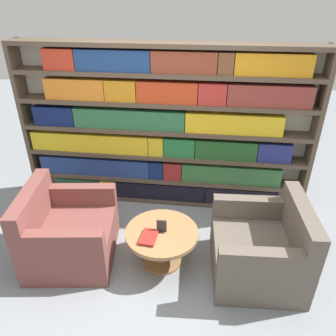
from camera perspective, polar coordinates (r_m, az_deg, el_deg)
ground_plane at (r=3.44m, az=-3.65°, el=-17.75°), size 14.00×14.00×0.00m
bookshelf at (r=3.98m, az=-0.71°, el=6.63°), size 3.49×0.30×1.99m
armchair_left at (r=3.57m, az=-17.03°, el=-10.94°), size 0.94×0.99×0.81m
armchair_right at (r=3.37m, az=15.92°, el=-13.60°), size 0.88×0.93×0.81m
coffee_table at (r=3.35m, az=-1.09°, el=-12.44°), size 0.73×0.73×0.40m
table_sign at (r=3.24m, az=-1.12°, el=-10.21°), size 0.10×0.06×0.13m
stray_book at (r=3.19m, az=-3.38°, el=-11.94°), size 0.17×0.24×0.03m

